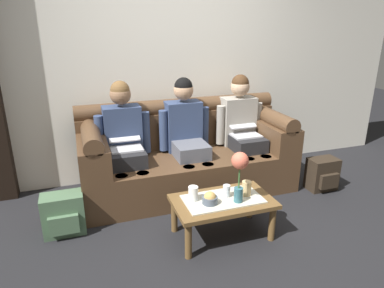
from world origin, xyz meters
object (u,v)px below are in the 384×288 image
at_px(coffee_table, 223,205).
at_px(flower_vase, 240,168).
at_px(couch, 187,156).
at_px(cup_far_center, 193,193).
at_px(person_right, 242,126).
at_px(backpack_left, 64,215).
at_px(person_left, 124,138).
at_px(cup_near_right, 227,191).
at_px(person_middle, 186,131).
at_px(snack_bowl, 210,199).
at_px(cup_near_left, 246,188).
at_px(backpack_right, 322,174).

distance_m(coffee_table, flower_vase, 0.38).
distance_m(couch, cup_far_center, 0.97).
xyz_separation_m(person_right, backpack_left, (-1.95, -0.51, -0.48)).
xyz_separation_m(person_left, coffee_table, (0.66, -0.99, -0.36)).
bearing_deg(cup_far_center, cup_near_right, -6.19).
bearing_deg(flower_vase, person_middle, 95.26).
relative_size(person_middle, flower_vase, 2.81).
height_order(flower_vase, snack_bowl, flower_vase).
distance_m(person_right, flower_vase, 1.21).
relative_size(cup_near_right, backpack_left, 0.28).
distance_m(person_right, snack_bowl, 1.33).
distance_m(person_left, cup_near_right, 1.22).
relative_size(person_left, person_right, 1.00).
bearing_deg(cup_far_center, couch, 75.33).
xyz_separation_m(person_middle, backpack_left, (-1.29, -0.51, -0.48)).
relative_size(person_middle, coffee_table, 1.44).
bearing_deg(cup_near_right, coffee_table, -151.16).
bearing_deg(cup_near_left, cup_far_center, 172.64).
xyz_separation_m(cup_near_left, backpack_left, (-1.51, 0.48, -0.24)).
distance_m(person_middle, snack_bowl, 1.07).
relative_size(couch, backpack_left, 6.09).
xyz_separation_m(cup_far_center, backpack_right, (1.65, 0.41, -0.25)).
relative_size(coffee_table, cup_near_right, 8.08).
bearing_deg(cup_near_left, person_left, 131.35).
distance_m(person_left, flower_vase, 1.32).
bearing_deg(snack_bowl, cup_near_right, 20.30).
height_order(person_right, flower_vase, person_right).
bearing_deg(person_right, coffee_table, -123.70).
xyz_separation_m(couch, person_middle, (-0.00, -0.00, 0.29)).
relative_size(flower_vase, cup_near_left, 3.45).
distance_m(person_middle, flower_vase, 1.08).
bearing_deg(couch, backpack_left, -158.25).
relative_size(couch, backpack_right, 6.31).
height_order(couch, coffee_table, couch).
distance_m(person_right, backpack_left, 2.08).
bearing_deg(flower_vase, person_right, 62.46).
bearing_deg(person_right, cup_far_center, -134.09).
xyz_separation_m(person_left, person_right, (1.32, -0.00, 0.00)).
height_order(coffee_table, snack_bowl, snack_bowl).
bearing_deg(cup_near_left, person_right, 65.90).
bearing_deg(person_left, snack_bowl, -63.04).
distance_m(person_middle, cup_near_right, 1.00).
relative_size(person_right, snack_bowl, 9.67).
distance_m(person_left, backpack_left, 0.94).
distance_m(coffee_table, snack_bowl, 0.17).
distance_m(person_left, cup_near_left, 1.35).
height_order(person_right, cup_far_center, person_right).
bearing_deg(person_right, cup_near_left, -114.10).
bearing_deg(backpack_right, person_left, 165.74).
relative_size(snack_bowl, cup_near_left, 1.00).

